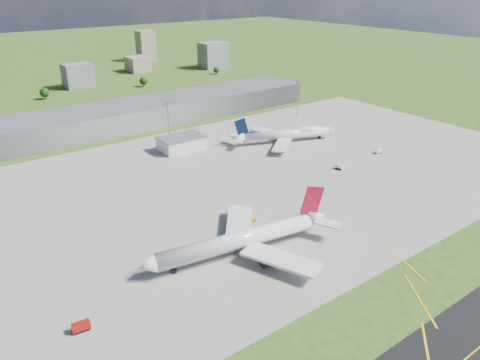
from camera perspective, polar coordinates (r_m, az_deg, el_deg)
ground at (r=326.39m, az=-13.07°, el=5.67°), size 1400.00×1400.00×0.00m
apron at (r=240.95m, az=0.04°, el=-0.17°), size 360.00×190.00×0.08m
terminal at (r=337.57m, az=-14.26°, el=7.48°), size 300.00×42.00×15.00m
ops_building at (r=286.56m, az=-7.16°, el=4.45°), size 26.00×16.00×8.00m
mast_center at (r=295.09m, az=-8.77°, el=7.71°), size 3.50×2.00×25.90m
mast_east at (r=357.98m, az=7.14°, el=10.61°), size 3.50×2.00×25.90m
airliner_red_twin at (r=178.26m, az=0.51°, el=-7.25°), size 79.16×61.14×21.76m
airliner_blue_quad at (r=299.17m, az=5.70°, el=5.55°), size 66.36×50.63×18.03m
crash_tender at (r=153.28m, az=-18.80°, el=-16.60°), size 5.60×2.96×2.85m
tug_yellow at (r=202.80m, az=1.61°, el=-4.76°), size 3.85×3.26×1.69m
van_white_near at (r=261.45m, az=12.05°, el=1.53°), size 2.52×4.84×2.40m
van_white_far at (r=291.24m, az=16.55°, el=3.36°), size 4.57×2.50×2.30m
bldg_c at (r=476.60m, az=-19.14°, el=11.94°), size 26.00×20.00×22.00m
bldg_ce at (r=542.30m, az=-12.33°, el=13.64°), size 22.00×24.00×16.00m
bldg_e at (r=553.73m, az=-3.26°, el=14.95°), size 30.00×22.00×28.00m
bldg_tall_e at (r=611.36m, az=-11.39°, el=15.75°), size 20.00×18.00×36.00m
tree_c at (r=438.67m, az=-22.74°, el=9.80°), size 8.10×8.10×9.90m
tree_e at (r=463.41m, az=-11.68°, el=11.74°), size 7.65×7.65×9.35m
tree_far_e at (r=515.62m, az=-2.93°, el=13.24°), size 6.30×6.30×7.70m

